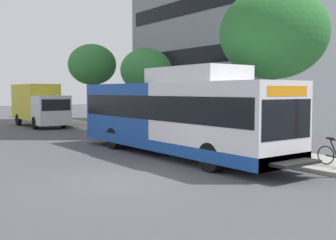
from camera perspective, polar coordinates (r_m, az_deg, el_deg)
The scene contains 7 objects.
ground_plane at distance 19.91m, azimuth -17.62°, elevation -3.96°, with size 120.00×120.00×0.00m, color #4C4C51.
sidewalk_curb at distance 21.46m, azimuth 2.20°, elevation -3.01°, with size 3.00×56.00×0.14m, color #A8A399.
transit_bus at distance 17.02m, azimuth 0.95°, elevation 0.67°, with size 2.58×12.25×3.65m.
street_tree_near_stop at distance 18.48m, azimuth 14.61°, elevation 11.65°, with size 4.64×4.64×7.04m.
street_tree_mid_block at distance 25.74m, azimuth -3.09°, elevation 6.94°, with size 3.24×3.24×5.26m.
street_tree_far_block at distance 33.45m, azimuth -10.60°, elevation 7.64°, with size 3.84×3.84×6.35m.
box_truck_background at distance 32.82m, azimuth -17.67°, elevation 2.18°, with size 2.32×7.01×3.25m.
Camera 1 is at (-6.19, -10.73, 2.71)m, focal length 43.39 mm.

